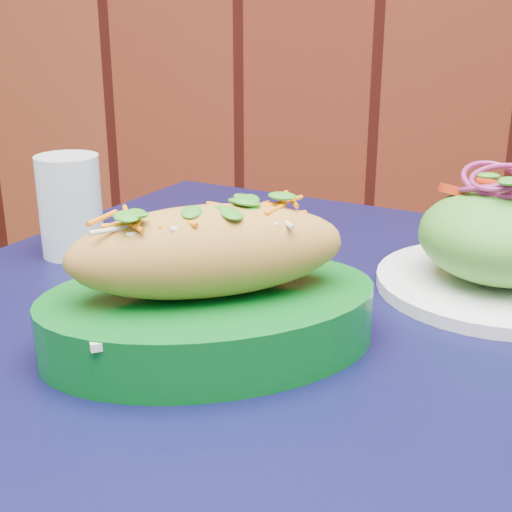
# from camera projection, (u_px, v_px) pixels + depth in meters

# --- Properties ---
(cafe_table) EXTENTS (1.03, 1.03, 0.75)m
(cafe_table) POSITION_uv_depth(u_px,v_px,m) (312.00, 427.00, 0.62)
(cafe_table) COLOR black
(cafe_table) RESTS_ON ground
(banh_mi_basket) EXTENTS (0.31, 0.27, 0.12)m
(banh_mi_basket) POSITION_uv_depth(u_px,v_px,m) (209.00, 291.00, 0.55)
(banh_mi_basket) COLOR #075C19
(banh_mi_basket) RESTS_ON cafe_table
(salad_plate) EXTENTS (0.23, 0.23, 0.12)m
(salad_plate) POSITION_uv_depth(u_px,v_px,m) (501.00, 245.00, 0.66)
(salad_plate) COLOR white
(salad_plate) RESTS_ON cafe_table
(water_glass) EXTENTS (0.07, 0.07, 0.11)m
(water_glass) POSITION_uv_depth(u_px,v_px,m) (70.00, 206.00, 0.76)
(water_glass) COLOR silver
(water_glass) RESTS_ON cafe_table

